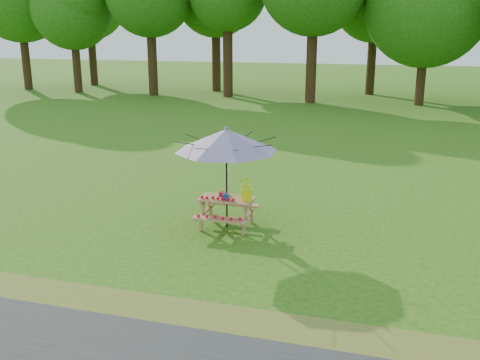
# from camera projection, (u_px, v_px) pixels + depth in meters

# --- Properties ---
(ground) EXTENTS (120.00, 120.00, 0.00)m
(ground) POSITION_uv_depth(u_px,v_px,m) (294.00, 255.00, 10.31)
(ground) COLOR #266112
(ground) RESTS_ON ground
(drygrass_strip) EXTENTS (120.00, 1.20, 0.01)m
(drygrass_strip) POSITION_uv_depth(u_px,v_px,m) (258.00, 331.00, 7.72)
(drygrass_strip) COLOR olive
(drygrass_strip) RESTS_ON ground
(picnic_table) EXTENTS (1.20, 1.32, 0.67)m
(picnic_table) POSITION_uv_depth(u_px,v_px,m) (227.00, 213.00, 11.69)
(picnic_table) COLOR #A87C4C
(picnic_table) RESTS_ON ground
(patio_umbrella) EXTENTS (2.73, 2.73, 2.25)m
(patio_umbrella) POSITION_uv_depth(u_px,v_px,m) (226.00, 140.00, 11.26)
(patio_umbrella) COLOR black
(patio_umbrella) RESTS_ON ground
(produce_bins) EXTENTS (0.26, 0.41, 0.13)m
(produce_bins) POSITION_uv_depth(u_px,v_px,m) (225.00, 195.00, 11.63)
(produce_bins) COLOR red
(produce_bins) RESTS_ON picnic_table
(tomatoes_row) EXTENTS (0.77, 0.13, 0.07)m
(tomatoes_row) POSITION_uv_depth(u_px,v_px,m) (218.00, 198.00, 11.47)
(tomatoes_row) COLOR red
(tomatoes_row) RESTS_ON picnic_table
(flower_bucket) EXTENTS (0.39, 0.37, 0.53)m
(flower_bucket) POSITION_uv_depth(u_px,v_px,m) (247.00, 187.00, 11.39)
(flower_bucket) COLOR #FFEE0D
(flower_bucket) RESTS_ON picnic_table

